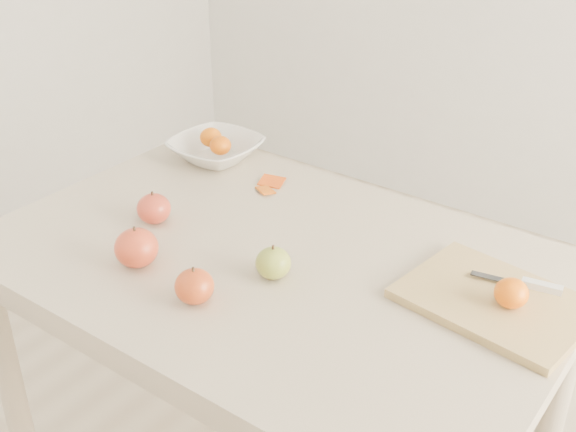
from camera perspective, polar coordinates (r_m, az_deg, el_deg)
The scene contains 13 objects.
table at distance 1.55m, azimuth -1.10°, elevation -6.18°, with size 1.20×0.80×0.75m.
cutting_board at distance 1.40m, azimuth 16.03°, elevation -6.48°, with size 0.33×0.24×0.02m, color tan.
board_tangerine at distance 1.37m, azimuth 17.23°, elevation -5.84°, with size 0.06×0.06×0.05m, color #DE5507.
fruit_bowl at distance 1.92m, azimuth -5.72°, elevation 5.25°, with size 0.23×0.23×0.06m, color white.
bowl_tangerine_near at distance 1.93m, azimuth -6.12°, elevation 6.21°, with size 0.06×0.06×0.05m, color orange.
bowl_tangerine_far at distance 1.88m, azimuth -5.37°, elevation 5.58°, with size 0.06×0.06×0.05m, color #E35C08.
orange_peel_a at distance 1.79m, azimuth -1.30°, elevation 2.62°, with size 0.06×0.04×0.00m, color #DD4D0F.
orange_peel_b at distance 1.75m, azimuth -1.78°, elevation 1.98°, with size 0.04×0.04×0.00m, color #CC580E.
paring_knife at distance 1.44m, azimuth 18.88°, elevation -5.18°, with size 0.17×0.06×0.01m.
apple_green at distance 1.41m, azimuth -1.17°, elevation -3.73°, with size 0.07×0.07×0.06m, color olive.
apple_red_b at distance 1.63m, azimuth -10.56°, elevation 0.57°, with size 0.08×0.08×0.07m, color maroon.
apple_red_c at distance 1.48m, azimuth -11.89°, elevation -2.47°, with size 0.09×0.09×0.08m, color maroon.
apple_red_e at distance 1.36m, azimuth -7.41°, elevation -5.53°, with size 0.07×0.07×0.07m, color maroon.
Camera 1 is at (0.78, -1.01, 1.55)m, focal length 45.00 mm.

